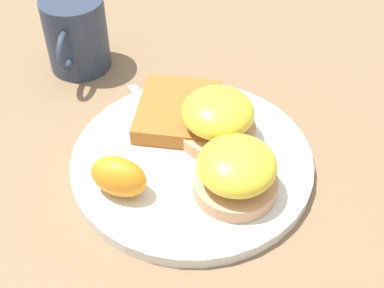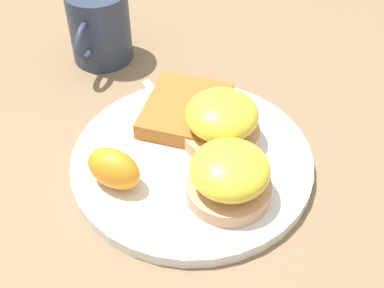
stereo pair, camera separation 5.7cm
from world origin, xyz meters
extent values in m
plane|color=#846647|center=(0.00, 0.00, 0.00)|extent=(1.10, 1.10, 0.00)
cylinder|color=silver|center=(0.00, 0.00, 0.01)|extent=(0.27, 0.27, 0.01)
cylinder|color=tan|center=(0.04, 0.05, 0.02)|extent=(0.09, 0.09, 0.02)
ellipsoid|color=yellow|center=(0.04, 0.05, 0.05)|extent=(0.08, 0.08, 0.04)
cylinder|color=tan|center=(-0.03, 0.02, 0.02)|extent=(0.09, 0.09, 0.02)
ellipsoid|color=yellow|center=(-0.03, 0.02, 0.05)|extent=(0.08, 0.08, 0.04)
cube|color=#A26227|center=(-0.06, -0.02, 0.02)|extent=(0.11, 0.09, 0.02)
ellipsoid|color=orange|center=(0.06, -0.07, 0.04)|extent=(0.05, 0.07, 0.04)
cube|color=silver|center=(-0.07, -0.05, 0.02)|extent=(0.09, 0.08, 0.00)
cube|color=silver|center=(0.02, 0.04, 0.02)|extent=(0.05, 0.05, 0.00)
cylinder|color=#2D384C|center=(-0.17, -0.17, 0.05)|extent=(0.08, 0.08, 0.10)
torus|color=#2D384C|center=(-0.12, -0.17, 0.05)|extent=(0.05, 0.01, 0.05)
camera|label=1|loc=(0.40, 0.05, 0.44)|focal=50.00mm
camera|label=2|loc=(0.39, 0.10, 0.44)|focal=50.00mm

